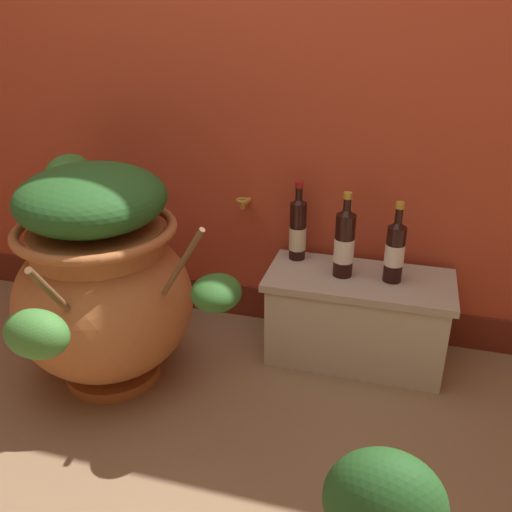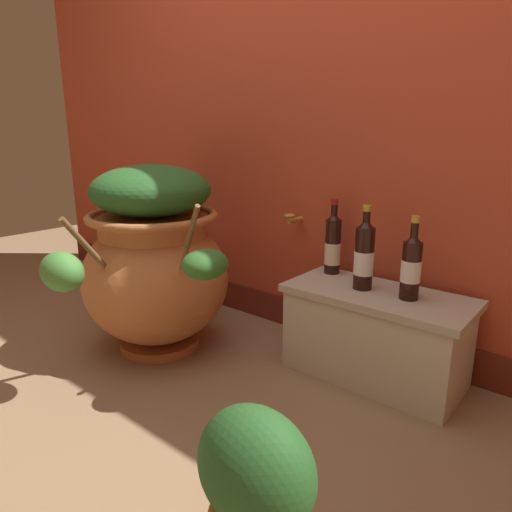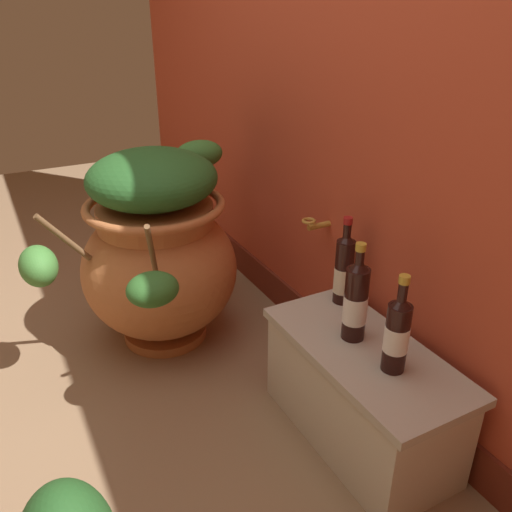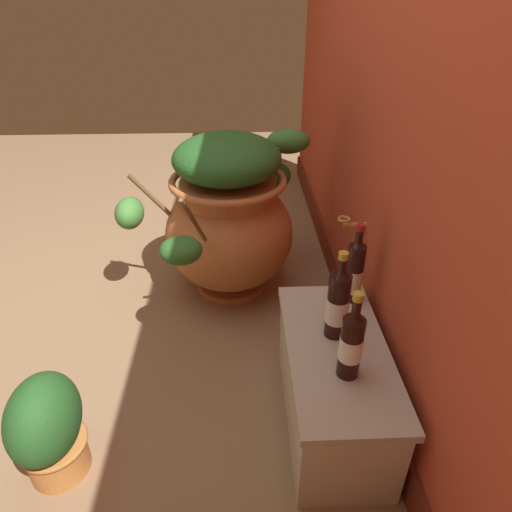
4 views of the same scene
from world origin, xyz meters
The scene contains 7 objects.
ground_plane centered at (0.00, 0.00, 0.00)m, with size 7.00×7.00×0.00m, color #896B4C.
back_wall centered at (0.00, 1.20, 1.29)m, with size 4.40×0.33×2.60m.
terracotta_urn centered at (-0.47, 0.50, 0.44)m, with size 1.04×1.00×0.87m.
stone_ledge centered at (0.45, 0.89, 0.20)m, with size 0.74×0.36×0.38m.
wine_bottle_left centered at (0.38, 0.89, 0.52)m, with size 0.08×0.08×0.35m.
wine_bottle_middle centered at (0.17, 1.00, 0.52)m, with size 0.07×0.07×0.34m.
wine_bottle_right centered at (0.58, 0.90, 0.51)m, with size 0.07×0.07×0.33m.
Camera 3 is at (1.54, -0.09, 1.41)m, focal length 37.15 mm.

